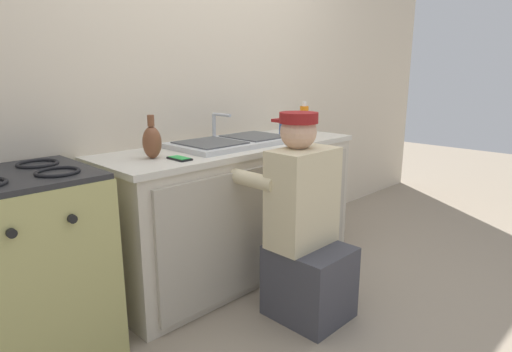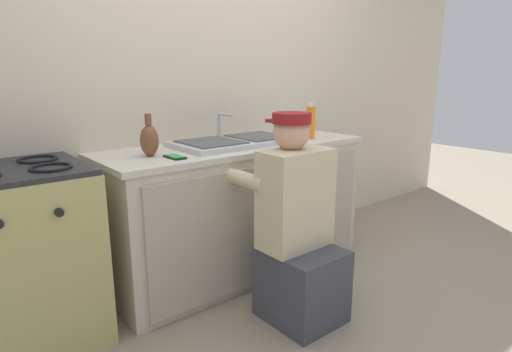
{
  "view_description": "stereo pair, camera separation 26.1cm",
  "coord_description": "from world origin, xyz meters",
  "px_view_note": "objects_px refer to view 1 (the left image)",
  "views": [
    {
      "loc": [
        -1.8,
        -1.69,
        1.3
      ],
      "look_at": [
        0.0,
        0.1,
        0.69
      ],
      "focal_mm": 30.0,
      "sensor_mm": 36.0,
      "label": 1
    },
    {
      "loc": [
        -1.61,
        -1.86,
        1.3
      ],
      "look_at": [
        0.0,
        0.1,
        0.69
      ],
      "focal_mm": 30.0,
      "sensor_mm": 36.0,
      "label": 2
    }
  ],
  "objects_px": {
    "stove_range": "(25,268)",
    "sink_double_basin": "(233,141)",
    "vase_decorative": "(152,142)",
    "coffee_mug": "(285,129)",
    "plumber_person": "(305,234)",
    "spice_bottle_pepper": "(152,143)",
    "cell_phone": "(180,158)",
    "soap_bottle_orange": "(304,122)"
  },
  "relations": [
    {
      "from": "stove_range",
      "to": "sink_double_basin",
      "type": "bearing_deg",
      "value": 0.1
    },
    {
      "from": "vase_decorative",
      "to": "coffee_mug",
      "type": "xyz_separation_m",
      "value": [
        1.14,
        0.06,
        -0.04
      ]
    },
    {
      "from": "plumber_person",
      "to": "vase_decorative",
      "type": "distance_m",
      "value": 0.95
    },
    {
      "from": "spice_bottle_pepper",
      "to": "cell_phone",
      "type": "distance_m",
      "value": 0.29
    },
    {
      "from": "coffee_mug",
      "to": "spice_bottle_pepper",
      "type": "bearing_deg",
      "value": 174.79
    },
    {
      "from": "plumber_person",
      "to": "cell_phone",
      "type": "distance_m",
      "value": 0.78
    },
    {
      "from": "spice_bottle_pepper",
      "to": "soap_bottle_orange",
      "type": "xyz_separation_m",
      "value": [
        1.04,
        -0.27,
        0.06
      ]
    },
    {
      "from": "vase_decorative",
      "to": "cell_phone",
      "type": "height_order",
      "value": "vase_decorative"
    },
    {
      "from": "stove_range",
      "to": "plumber_person",
      "type": "bearing_deg",
      "value": -29.31
    },
    {
      "from": "sink_double_basin",
      "to": "vase_decorative",
      "type": "distance_m",
      "value": 0.61
    },
    {
      "from": "soap_bottle_orange",
      "to": "stove_range",
      "type": "bearing_deg",
      "value": 175.45
    },
    {
      "from": "vase_decorative",
      "to": "coffee_mug",
      "type": "distance_m",
      "value": 1.14
    },
    {
      "from": "sink_double_basin",
      "to": "coffee_mug",
      "type": "xyz_separation_m",
      "value": [
        0.53,
        0.03,
        0.03
      ]
    },
    {
      "from": "plumber_person",
      "to": "coffee_mug",
      "type": "height_order",
      "value": "plumber_person"
    },
    {
      "from": "sink_double_basin",
      "to": "stove_range",
      "type": "bearing_deg",
      "value": -179.9
    },
    {
      "from": "spice_bottle_pepper",
      "to": "cell_phone",
      "type": "xyz_separation_m",
      "value": [
        -0.01,
        -0.28,
        -0.04
      ]
    },
    {
      "from": "sink_double_basin",
      "to": "vase_decorative",
      "type": "xyz_separation_m",
      "value": [
        -0.6,
        -0.03,
        0.07
      ]
    },
    {
      "from": "spice_bottle_pepper",
      "to": "coffee_mug",
      "type": "bearing_deg",
      "value": -5.21
    },
    {
      "from": "sink_double_basin",
      "to": "cell_phone",
      "type": "bearing_deg",
      "value": -163.39
    },
    {
      "from": "sink_double_basin",
      "to": "plumber_person",
      "type": "bearing_deg",
      "value": -98.23
    },
    {
      "from": "vase_decorative",
      "to": "coffee_mug",
      "type": "bearing_deg",
      "value": 3.01
    },
    {
      "from": "sink_double_basin",
      "to": "coffee_mug",
      "type": "relative_size",
      "value": 6.35
    },
    {
      "from": "cell_phone",
      "to": "spice_bottle_pepper",
      "type": "bearing_deg",
      "value": 87.04
    },
    {
      "from": "stove_range",
      "to": "spice_bottle_pepper",
      "type": "bearing_deg",
      "value": 9.64
    },
    {
      "from": "coffee_mug",
      "to": "cell_phone",
      "type": "height_order",
      "value": "coffee_mug"
    },
    {
      "from": "plumber_person",
      "to": "soap_bottle_orange",
      "type": "bearing_deg",
      "value": 39.8
    },
    {
      "from": "sink_double_basin",
      "to": "spice_bottle_pepper",
      "type": "xyz_separation_m",
      "value": [
        -0.51,
        0.13,
        0.03
      ]
    },
    {
      "from": "spice_bottle_pepper",
      "to": "cell_phone",
      "type": "relative_size",
      "value": 0.75
    },
    {
      "from": "plumber_person",
      "to": "soap_bottle_orange",
      "type": "relative_size",
      "value": 4.42
    },
    {
      "from": "stove_range",
      "to": "cell_phone",
      "type": "relative_size",
      "value": 6.38
    },
    {
      "from": "plumber_person",
      "to": "spice_bottle_pepper",
      "type": "height_order",
      "value": "plumber_person"
    },
    {
      "from": "coffee_mug",
      "to": "soap_bottle_orange",
      "type": "distance_m",
      "value": 0.19
    },
    {
      "from": "coffee_mug",
      "to": "plumber_person",
      "type": "bearing_deg",
      "value": -132.08
    },
    {
      "from": "sink_double_basin",
      "to": "spice_bottle_pepper",
      "type": "distance_m",
      "value": 0.53
    },
    {
      "from": "sink_double_basin",
      "to": "plumber_person",
      "type": "xyz_separation_m",
      "value": [
        -0.1,
        -0.66,
        -0.42
      ]
    },
    {
      "from": "soap_bottle_orange",
      "to": "spice_bottle_pepper",
      "type": "bearing_deg",
      "value": 165.19
    },
    {
      "from": "cell_phone",
      "to": "vase_decorative",
      "type": "bearing_deg",
      "value": 121.62
    },
    {
      "from": "plumber_person",
      "to": "cell_phone",
      "type": "xyz_separation_m",
      "value": [
        -0.43,
        0.51,
        0.4
      ]
    },
    {
      "from": "cell_phone",
      "to": "sink_double_basin",
      "type": "bearing_deg",
      "value": 16.61
    },
    {
      "from": "vase_decorative",
      "to": "stove_range",
      "type": "bearing_deg",
      "value": 177.93
    },
    {
      "from": "spice_bottle_pepper",
      "to": "soap_bottle_orange",
      "type": "relative_size",
      "value": 0.42
    },
    {
      "from": "stove_range",
      "to": "cell_phone",
      "type": "bearing_deg",
      "value": -11.56
    }
  ]
}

